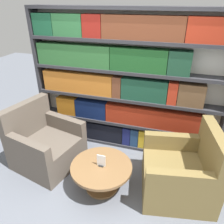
# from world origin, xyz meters

# --- Properties ---
(ground_plane) EXTENTS (14.00, 14.00, 0.00)m
(ground_plane) POSITION_xyz_m (0.00, 0.00, 0.00)
(ground_plane) COLOR slate
(bookshelf) EXTENTS (3.15, 0.30, 2.31)m
(bookshelf) POSITION_xyz_m (-0.05, 1.31, 1.15)
(bookshelf) COLOR silver
(bookshelf) RESTS_ON ground_plane
(armchair_left) EXTENTS (1.07, 1.07, 0.99)m
(armchair_left) POSITION_xyz_m (-1.08, 0.42, 0.33)
(armchair_left) COLOR brown
(armchair_left) RESTS_ON ground_plane
(armchair_right) EXTENTS (1.05, 1.04, 0.99)m
(armchair_right) POSITION_xyz_m (1.01, 0.42, 0.33)
(armchair_right) COLOR olive
(armchair_right) RESTS_ON ground_plane
(coffee_table) EXTENTS (0.84, 0.84, 0.39)m
(coffee_table) POSITION_xyz_m (-0.03, 0.17, 0.28)
(coffee_table) COLOR brown
(coffee_table) RESTS_ON ground_plane
(table_sign) EXTENTS (0.12, 0.06, 0.17)m
(table_sign) POSITION_xyz_m (-0.03, 0.17, 0.47)
(table_sign) COLOR black
(table_sign) RESTS_ON coffee_table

